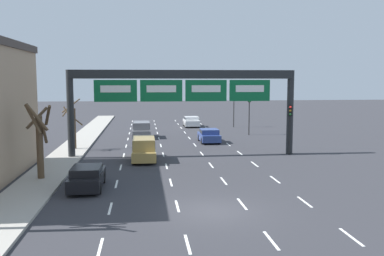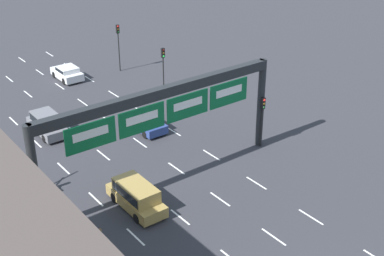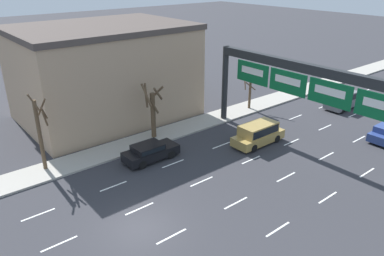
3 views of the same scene
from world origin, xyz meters
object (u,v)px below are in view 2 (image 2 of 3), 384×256
object	(u,v)px
car_blue	(146,122)
suv_grey	(47,123)
car_white	(67,73)
traffic_light_far_end	(118,39)
traffic_light_mid_block	(263,112)
suv_gold	(136,195)
sign_gantry	(163,109)
tree_bare_closest	(6,171)
traffic_light_near_gantry	(163,62)

from	to	relation	value
car_blue	suv_grey	bearing A→B (deg)	147.02
car_white	traffic_light_far_end	distance (m)	6.36
traffic_light_mid_block	suv_gold	bearing A→B (deg)	-174.39
traffic_light_mid_block	traffic_light_far_end	distance (m)	21.45
sign_gantry	traffic_light_far_end	bearing A→B (deg)	67.52
tree_bare_closest	suv_gold	bearing A→B (deg)	-42.03
car_white	traffic_light_near_gantry	bearing A→B (deg)	-59.12
car_white	car_blue	size ratio (longest dim) A/B	1.00
sign_gantry	suv_grey	bearing A→B (deg)	106.42
suv_gold	tree_bare_closest	bearing A→B (deg)	137.97
suv_gold	suv_grey	distance (m)	13.42
suv_grey	traffic_light_mid_block	world-z (taller)	traffic_light_mid_block
car_blue	tree_bare_closest	bearing A→B (deg)	-165.03
car_white	tree_bare_closest	world-z (taller)	tree_bare_closest
suv_grey	traffic_light_near_gantry	size ratio (longest dim) A/B	0.93
suv_gold	traffic_light_far_end	xyz separation A→B (m)	(12.01, 22.64, 2.58)
traffic_light_far_end	car_blue	bearing A→B (deg)	-111.78
sign_gantry	car_blue	distance (m)	9.47
car_white	car_blue	xyz separation A→B (m)	(0.14, -14.72, -0.01)
car_blue	suv_grey	world-z (taller)	suv_grey
traffic_light_near_gantry	suv_gold	bearing A→B (deg)	-129.90
car_blue	tree_bare_closest	world-z (taller)	tree_bare_closest
suv_gold	traffic_light_mid_block	bearing A→B (deg)	5.61
car_blue	traffic_light_far_end	bearing A→B (deg)	68.22
suv_grey	traffic_light_far_end	bearing A→B (deg)	37.05
car_white	traffic_light_mid_block	xyz separation A→B (m)	(5.76, -22.54, 2.25)
car_blue	traffic_light_mid_block	distance (m)	9.89
car_white	suv_grey	size ratio (longest dim) A/B	0.91
car_blue	traffic_light_far_end	size ratio (longest dim) A/B	0.79
suv_gold	tree_bare_closest	xyz separation A→B (m)	(-6.21, 5.60, 1.37)
traffic_light_near_gantry	car_blue	bearing A→B (deg)	-135.51
tree_bare_closest	car_blue	bearing A→B (deg)	14.97
traffic_light_far_end	car_white	bearing A→B (deg)	168.88
suv_gold	car_blue	bearing A→B (deg)	53.95
traffic_light_mid_block	traffic_light_far_end	bearing A→B (deg)	90.48
suv_gold	traffic_light_far_end	world-z (taller)	traffic_light_far_end
car_white	tree_bare_closest	xyz separation A→B (m)	(-12.64, -18.14, 1.62)
sign_gantry	car_white	distance (m)	22.91
car_blue	traffic_light_near_gantry	bearing A→B (deg)	44.49
suv_gold	suv_grey	xyz separation A→B (m)	(-0.22, 13.42, -0.03)
car_white	traffic_light_far_end	world-z (taller)	traffic_light_far_end
traffic_light_mid_block	traffic_light_far_end	size ratio (longest dim) A/B	0.83
car_white	traffic_light_mid_block	bearing A→B (deg)	-75.67
car_blue	traffic_light_mid_block	world-z (taller)	traffic_light_mid_block
suv_gold	sign_gantry	bearing A→B (deg)	25.40
suv_gold	traffic_light_far_end	bearing A→B (deg)	62.07
traffic_light_near_gantry	traffic_light_far_end	size ratio (longest dim) A/B	0.93
car_white	car_blue	distance (m)	14.72
suv_grey	traffic_light_near_gantry	bearing A→B (deg)	4.50
suv_gold	traffic_light_near_gantry	size ratio (longest dim) A/B	1.02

